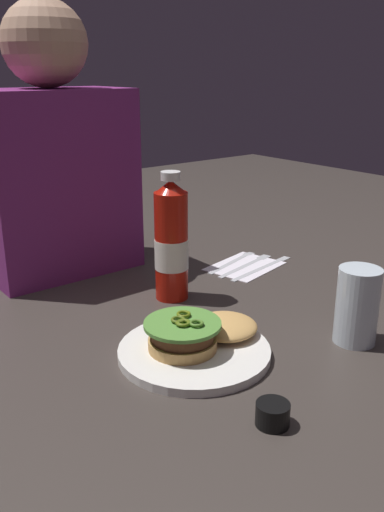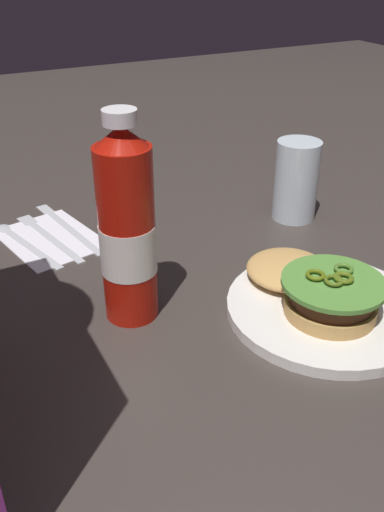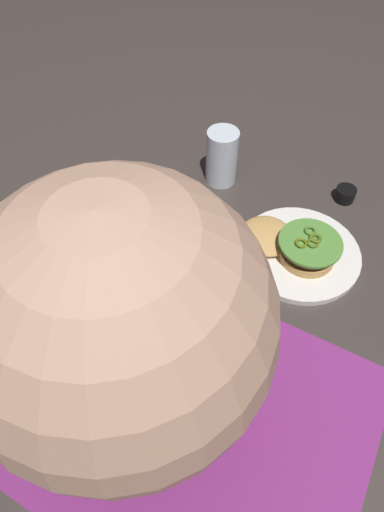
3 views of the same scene
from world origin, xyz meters
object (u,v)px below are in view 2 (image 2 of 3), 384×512
(napkin, at_px, (51,238))
(ketchup_bottle, at_px, (127,231))
(dinner_plate, at_px, (327,308))
(fork_utensil, at_px, (45,232))
(burger_sandwich, at_px, (314,286))
(butter_knife, at_px, (64,223))
(water_glass, at_px, (296,181))
(spoon_utensil, at_px, (18,237))

(napkin, bearing_deg, ketchup_bottle, -170.59)
(dinner_plate, xyz_separation_m, fork_utensil, (0.37, 0.26, -0.00))
(burger_sandwich, height_order, butter_knife, burger_sandwich)
(dinner_plate, height_order, burger_sandwich, burger_sandwich)
(napkin, bearing_deg, water_glass, -106.01)
(fork_utensil, relative_size, spoon_utensil, 1.06)
(burger_sandwich, bearing_deg, water_glass, -31.27)
(ketchup_bottle, xyz_separation_m, water_glass, (0.13, -0.34, -0.05))
(napkin, bearing_deg, dinner_plate, -143.98)
(fork_utensil, bearing_deg, dinner_plate, -144.96)
(water_glass, xyz_separation_m, spoon_utensil, (0.13, 0.42, -0.06))
(napkin, bearing_deg, fork_utensil, 12.26)
(dinner_plate, xyz_separation_m, napkin, (0.35, 0.25, -0.01))
(burger_sandwich, relative_size, fork_utensil, 1.04)
(burger_sandwich, height_order, ketchup_bottle, ketchup_bottle)
(ketchup_bottle, height_order, water_glass, ketchup_bottle)
(water_glass, bearing_deg, dinner_plate, 152.51)
(napkin, distance_m, spoon_utensil, 0.05)
(water_glass, distance_m, napkin, 0.40)
(burger_sandwich, bearing_deg, napkin, 36.02)
(dinner_plate, distance_m, butter_knife, 0.44)
(ketchup_bottle, relative_size, spoon_utensil, 1.38)
(butter_knife, height_order, spoon_utensil, same)
(burger_sandwich, xyz_separation_m, water_glass, (0.23, -0.14, 0.03))
(water_glass, distance_m, butter_knife, 0.38)
(dinner_plate, relative_size, water_glass, 1.88)
(ketchup_bottle, bearing_deg, spoon_utensil, 18.05)
(burger_sandwich, bearing_deg, ketchup_bottle, 64.76)
(dinner_plate, distance_m, fork_utensil, 0.45)
(burger_sandwich, xyz_separation_m, ketchup_bottle, (0.10, 0.20, 0.08))
(dinner_plate, xyz_separation_m, burger_sandwich, (0.02, 0.01, 0.03))
(spoon_utensil, bearing_deg, burger_sandwich, -140.93)
(spoon_utensil, bearing_deg, fork_utensil, -92.01)
(spoon_utensil, bearing_deg, dinner_plate, -141.05)
(napkin, xyz_separation_m, spoon_utensil, (0.02, 0.04, 0.00))
(burger_sandwich, xyz_separation_m, butter_knife, (0.37, 0.21, -0.03))
(burger_sandwich, bearing_deg, dinner_plate, -143.87)
(napkin, height_order, fork_utensil, fork_utensil)
(water_glass, height_order, napkin, water_glass)
(dinner_plate, bearing_deg, ketchup_bottle, 62.56)
(dinner_plate, height_order, napkin, dinner_plate)
(burger_sandwich, distance_m, spoon_utensil, 0.46)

